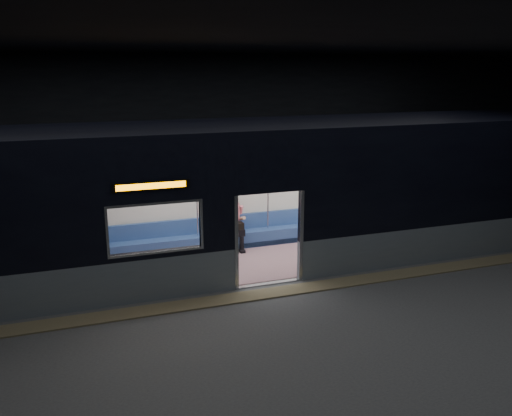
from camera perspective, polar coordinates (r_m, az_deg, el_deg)
station_floor at (r=11.05m, az=3.30°, el=-9.99°), size 24.00×14.00×0.01m
station_envelope at (r=10.09m, az=3.61°, el=9.31°), size 24.00×14.00×5.00m
tactile_strip at (r=11.51m, az=2.24°, el=-8.83°), size 22.80×0.50×0.03m
metro_car at (r=12.73m, az=-1.00°, el=2.16°), size 18.00×3.04×3.35m
passenger at (r=13.89m, az=-2.47°, el=-1.11°), size 0.43×0.73×1.44m
handbag at (r=13.71m, az=-2.06°, el=-1.88°), size 0.33×0.28×0.16m
transit_map at (r=15.07m, az=7.65°, el=2.47°), size 0.93×0.03×0.60m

